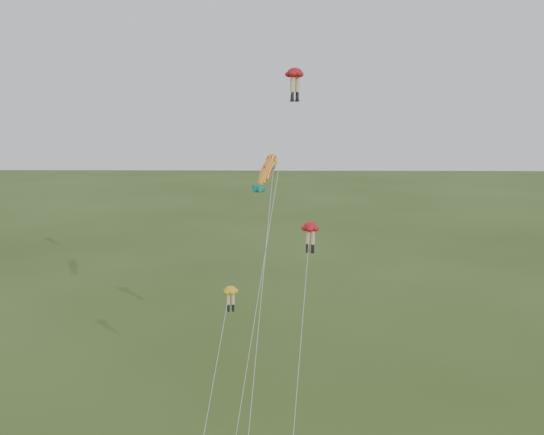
{
  "coord_description": "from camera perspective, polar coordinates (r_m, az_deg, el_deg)",
  "views": [
    {
      "loc": [
        1.92,
        -33.72,
        19.83
      ],
      "look_at": [
        1.24,
        6.0,
        12.39
      ],
      "focal_mm": 40.0,
      "sensor_mm": 36.0,
      "label": 1
    }
  ],
  "objects": [
    {
      "name": "legs_kite_yellow",
      "position": [
        38.47,
        -4.03,
        -7.55
      ],
      "size": [
        2.09,
        5.41,
        8.57
      ],
      "rotation": [
        0.0,
        0.0,
        0.19
      ],
      "color": "gold",
      "rests_on": "ground"
    },
    {
      "name": "legs_kite_red_high",
      "position": [
        44.13,
        2.08,
        12.72
      ],
      "size": [
        4.71,
        12.33,
        22.41
      ],
      "rotation": [
        0.0,
        0.0,
        0.56
      ],
      "color": "#B11218",
      "rests_on": "ground"
    },
    {
      "name": "fish_kite",
      "position": [
        42.66,
        -0.47,
        4.36
      ],
      "size": [
        2.08,
        12.04,
        16.63
      ],
      "rotation": [
        0.69,
        0.0,
        -0.43
      ],
      "color": "yellow",
      "rests_on": "ground"
    },
    {
      "name": "ground",
      "position": [
        39.17,
        -2.09,
        -19.82
      ],
      "size": [
        300.0,
        300.0,
        0.0
      ],
      "primitive_type": "plane",
      "color": "#314418",
      "rests_on": "ground"
    },
    {
      "name": "legs_kite_red_mid",
      "position": [
        40.65,
        3.6,
        -1.48
      ],
      "size": [
        2.15,
        7.74,
        12.06
      ],
      "rotation": [
        0.0,
        0.0,
        -0.46
      ],
      "color": "#B11218",
      "rests_on": "ground"
    }
  ]
}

